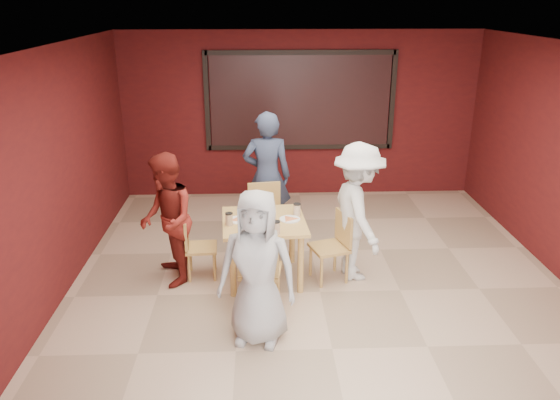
{
  "coord_description": "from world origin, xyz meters",
  "views": [
    {
      "loc": [
        -0.7,
        -5.66,
        3.29
      ],
      "look_at": [
        -0.46,
        0.38,
        1.03
      ],
      "focal_mm": 35.0,
      "sensor_mm": 36.0,
      "label": 1
    }
  ],
  "objects_px": {
    "chair_left": "(196,244)",
    "diner_right": "(358,212)",
    "dining_table": "(264,227)",
    "chair_front": "(260,269)",
    "chair_right": "(335,243)",
    "diner_back": "(267,177)",
    "diner_front": "(257,268)",
    "chair_back": "(266,213)",
    "diner_left": "(167,220)"
  },
  "relations": [
    {
      "from": "chair_back",
      "to": "diner_front",
      "type": "relative_size",
      "value": 0.58
    },
    {
      "from": "diner_back",
      "to": "diner_left",
      "type": "xyz_separation_m",
      "value": [
        -1.21,
        -1.26,
        -0.12
      ]
    },
    {
      "from": "diner_back",
      "to": "diner_left",
      "type": "bearing_deg",
      "value": 46.87
    },
    {
      "from": "chair_front",
      "to": "chair_left",
      "type": "xyz_separation_m",
      "value": [
        -0.78,
        0.83,
        -0.08
      ]
    },
    {
      "from": "diner_back",
      "to": "diner_right",
      "type": "relative_size",
      "value": 1.08
    },
    {
      "from": "chair_front",
      "to": "diner_left",
      "type": "bearing_deg",
      "value": 146.38
    },
    {
      "from": "chair_left",
      "to": "diner_left",
      "type": "height_order",
      "value": "diner_left"
    },
    {
      "from": "diner_back",
      "to": "chair_back",
      "type": "bearing_deg",
      "value": 86.71
    },
    {
      "from": "chair_back",
      "to": "diner_left",
      "type": "height_order",
      "value": "diner_left"
    },
    {
      "from": "chair_front",
      "to": "chair_left",
      "type": "bearing_deg",
      "value": 133.2
    },
    {
      "from": "dining_table",
      "to": "chair_right",
      "type": "relative_size",
      "value": 1.22
    },
    {
      "from": "chair_right",
      "to": "chair_back",
      "type": "bearing_deg",
      "value": 132.77
    },
    {
      "from": "chair_right",
      "to": "diner_front",
      "type": "distance_m",
      "value": 1.59
    },
    {
      "from": "diner_right",
      "to": "chair_back",
      "type": "bearing_deg",
      "value": 42.8
    },
    {
      "from": "chair_left",
      "to": "chair_right",
      "type": "distance_m",
      "value": 1.7
    },
    {
      "from": "dining_table",
      "to": "diner_right",
      "type": "relative_size",
      "value": 0.62
    },
    {
      "from": "diner_front",
      "to": "diner_back",
      "type": "relative_size",
      "value": 0.87
    },
    {
      "from": "chair_front",
      "to": "diner_back",
      "type": "distance_m",
      "value": 2.03
    },
    {
      "from": "chair_back",
      "to": "diner_left",
      "type": "distance_m",
      "value": 1.5
    },
    {
      "from": "chair_front",
      "to": "diner_front",
      "type": "distance_m",
      "value": 0.6
    },
    {
      "from": "diner_left",
      "to": "diner_right",
      "type": "bearing_deg",
      "value": 76.05
    },
    {
      "from": "chair_front",
      "to": "chair_back",
      "type": "relative_size",
      "value": 0.99
    },
    {
      "from": "chair_back",
      "to": "diner_left",
      "type": "bearing_deg",
      "value": -143.47
    },
    {
      "from": "chair_back",
      "to": "chair_right",
      "type": "xyz_separation_m",
      "value": [
        0.83,
        -0.89,
        -0.04
      ]
    },
    {
      "from": "dining_table",
      "to": "diner_right",
      "type": "distance_m",
      "value": 1.15
    },
    {
      "from": "diner_left",
      "to": "diner_front",
      "type": "bearing_deg",
      "value": 25.39
    },
    {
      "from": "chair_left",
      "to": "chair_right",
      "type": "relative_size",
      "value": 0.91
    },
    {
      "from": "dining_table",
      "to": "chair_left",
      "type": "distance_m",
      "value": 0.88
    },
    {
      "from": "chair_left",
      "to": "diner_front",
      "type": "distance_m",
      "value": 1.6
    },
    {
      "from": "dining_table",
      "to": "diner_back",
      "type": "xyz_separation_m",
      "value": [
        0.06,
        1.23,
        0.24
      ]
    },
    {
      "from": "chair_right",
      "to": "diner_left",
      "type": "xyz_separation_m",
      "value": [
        -2.01,
        0.02,
        0.32
      ]
    },
    {
      "from": "chair_back",
      "to": "chair_left",
      "type": "bearing_deg",
      "value": -138.55
    },
    {
      "from": "chair_back",
      "to": "diner_front",
      "type": "distance_m",
      "value": 2.15
    },
    {
      "from": "chair_front",
      "to": "chair_right",
      "type": "height_order",
      "value": "chair_front"
    },
    {
      "from": "dining_table",
      "to": "chair_front",
      "type": "bearing_deg",
      "value": -94.32
    },
    {
      "from": "chair_left",
      "to": "diner_right",
      "type": "relative_size",
      "value": 0.46
    },
    {
      "from": "chair_left",
      "to": "diner_left",
      "type": "distance_m",
      "value": 0.49
    },
    {
      "from": "diner_right",
      "to": "diner_back",
      "type": "bearing_deg",
      "value": 31.41
    },
    {
      "from": "chair_back",
      "to": "diner_back",
      "type": "xyz_separation_m",
      "value": [
        0.03,
        0.38,
        0.4
      ]
    },
    {
      "from": "diner_back",
      "to": "diner_right",
      "type": "bearing_deg",
      "value": 132.38
    },
    {
      "from": "chair_front",
      "to": "diner_back",
      "type": "relative_size",
      "value": 0.49
    },
    {
      "from": "dining_table",
      "to": "chair_back",
      "type": "relative_size",
      "value": 1.13
    },
    {
      "from": "diner_front",
      "to": "diner_left",
      "type": "height_order",
      "value": "diner_left"
    },
    {
      "from": "chair_front",
      "to": "chair_back",
      "type": "height_order",
      "value": "chair_back"
    },
    {
      "from": "chair_front",
      "to": "diner_front",
      "type": "height_order",
      "value": "diner_front"
    },
    {
      "from": "chair_front",
      "to": "chair_right",
      "type": "bearing_deg",
      "value": 37.78
    },
    {
      "from": "chair_back",
      "to": "diner_right",
      "type": "bearing_deg",
      "value": -37.02
    },
    {
      "from": "diner_back",
      "to": "chair_right",
      "type": "bearing_deg",
      "value": 122.9
    },
    {
      "from": "diner_right",
      "to": "dining_table",
      "type": "bearing_deg",
      "value": 80.81
    },
    {
      "from": "diner_back",
      "to": "chair_front",
      "type": "bearing_deg",
      "value": 87.44
    }
  ]
}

